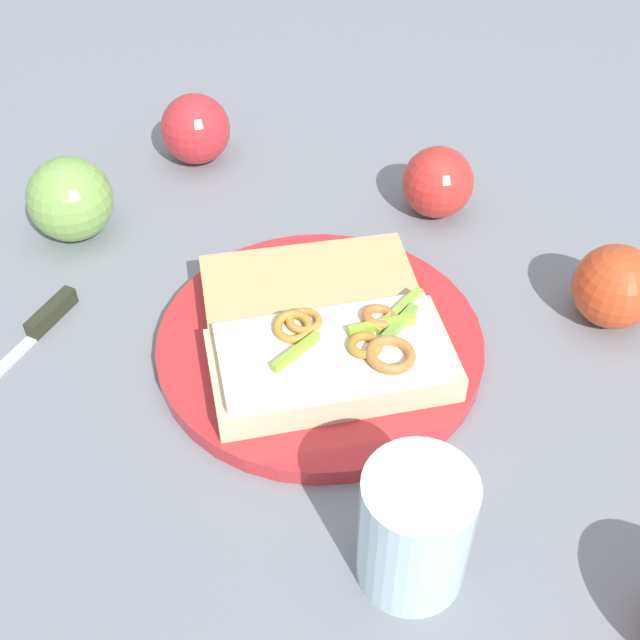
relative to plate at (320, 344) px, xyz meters
name	(u,v)px	position (x,y,z in m)	size (l,w,h in m)	color
ground_plane	(320,350)	(0.00, 0.00, -0.01)	(2.00, 2.00, 0.00)	slate
plate	(320,344)	(0.00, 0.00, 0.00)	(0.27, 0.27, 0.02)	#BB2B2F
sandwich	(333,359)	(0.04, -0.01, 0.03)	(0.12, 0.20, 0.05)	beige
bread_slice_side	(309,291)	(-0.04, 0.01, 0.02)	(0.18, 0.10, 0.03)	tan
apple_0	(195,129)	(-0.31, -0.02, 0.03)	(0.07, 0.07, 0.07)	red
apple_1	(70,199)	(-0.23, -0.16, 0.03)	(0.08, 0.08, 0.08)	#76A64B
apple_2	(438,182)	(-0.14, 0.18, 0.03)	(0.07, 0.07, 0.07)	red
apple_3	(615,286)	(0.05, 0.25, 0.03)	(0.07, 0.07, 0.07)	#CD441F
drinking_glass	(415,529)	(0.21, -0.02, 0.04)	(0.07, 0.07, 0.10)	silver
knife	(40,326)	(-0.11, -0.22, 0.00)	(0.10, 0.11, 0.02)	silver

